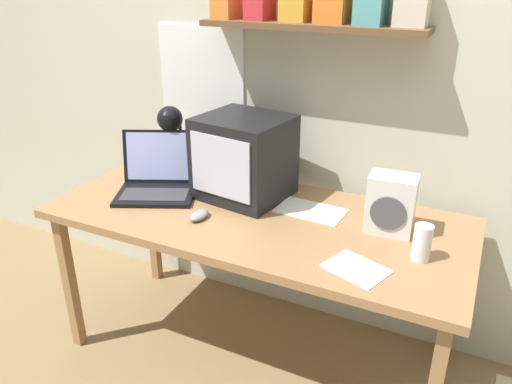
{
  "coord_description": "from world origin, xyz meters",
  "views": [
    {
      "loc": [
        0.8,
        -1.64,
        1.65
      ],
      "look_at": [
        0.0,
        0.0,
        0.83
      ],
      "focal_mm": 35.0,
      "sensor_mm": 36.0,
      "label": 1
    }
  ],
  "objects_px": {
    "juice_glass": "(422,244)",
    "loose_paper_near_monitor": "(311,211)",
    "corner_desk": "(256,227)",
    "desk_lamp": "(172,125)",
    "crt_monitor": "(244,157)",
    "space_heater": "(391,204)",
    "computer_mouse": "(199,215)",
    "loose_paper_near_laptop": "(356,269)",
    "laptop": "(158,178)"
  },
  "relations": [
    {
      "from": "computer_mouse",
      "to": "loose_paper_near_laptop",
      "type": "bearing_deg",
      "value": -7.16
    },
    {
      "from": "corner_desk",
      "to": "juice_glass",
      "type": "bearing_deg",
      "value": -5.31
    },
    {
      "from": "crt_monitor",
      "to": "computer_mouse",
      "type": "bearing_deg",
      "value": -93.64
    },
    {
      "from": "juice_glass",
      "to": "crt_monitor",
      "type": "bearing_deg",
      "value": 165.27
    },
    {
      "from": "loose_paper_near_laptop",
      "to": "juice_glass",
      "type": "bearing_deg",
      "value": 41.26
    },
    {
      "from": "crt_monitor",
      "to": "computer_mouse",
      "type": "relative_size",
      "value": 3.76
    },
    {
      "from": "juice_glass",
      "to": "computer_mouse",
      "type": "bearing_deg",
      "value": -175.0
    },
    {
      "from": "juice_glass",
      "to": "space_heater",
      "type": "height_order",
      "value": "space_heater"
    },
    {
      "from": "laptop",
      "to": "loose_paper_near_monitor",
      "type": "relative_size",
      "value": 1.5
    },
    {
      "from": "desk_lamp",
      "to": "loose_paper_near_monitor",
      "type": "height_order",
      "value": "desk_lamp"
    },
    {
      "from": "laptop",
      "to": "loose_paper_near_laptop",
      "type": "distance_m",
      "value": 1.01
    },
    {
      "from": "loose_paper_near_laptop",
      "to": "loose_paper_near_monitor",
      "type": "xyz_separation_m",
      "value": [
        -0.29,
        0.35,
        0.0
      ]
    },
    {
      "from": "crt_monitor",
      "to": "loose_paper_near_monitor",
      "type": "xyz_separation_m",
      "value": [
        0.32,
        -0.02,
        -0.18
      ]
    },
    {
      "from": "computer_mouse",
      "to": "loose_paper_near_monitor",
      "type": "relative_size",
      "value": 0.37
    },
    {
      "from": "laptop",
      "to": "desk_lamp",
      "type": "height_order",
      "value": "desk_lamp"
    },
    {
      "from": "laptop",
      "to": "loose_paper_near_laptop",
      "type": "bearing_deg",
      "value": -38.32
    },
    {
      "from": "desk_lamp",
      "to": "loose_paper_near_monitor",
      "type": "distance_m",
      "value": 0.76
    },
    {
      "from": "laptop",
      "to": "loose_paper_near_monitor",
      "type": "xyz_separation_m",
      "value": [
        0.69,
        0.11,
        -0.06
      ]
    },
    {
      "from": "computer_mouse",
      "to": "loose_paper_near_monitor",
      "type": "distance_m",
      "value": 0.46
    },
    {
      "from": "juice_glass",
      "to": "computer_mouse",
      "type": "distance_m",
      "value": 0.86
    },
    {
      "from": "juice_glass",
      "to": "loose_paper_near_laptop",
      "type": "xyz_separation_m",
      "value": [
        -0.18,
        -0.16,
        -0.06
      ]
    },
    {
      "from": "computer_mouse",
      "to": "desk_lamp",
      "type": "bearing_deg",
      "value": 136.54
    },
    {
      "from": "crt_monitor",
      "to": "space_heater",
      "type": "height_order",
      "value": "crt_monitor"
    },
    {
      "from": "crt_monitor",
      "to": "juice_glass",
      "type": "distance_m",
      "value": 0.83
    },
    {
      "from": "crt_monitor",
      "to": "juice_glass",
      "type": "xyz_separation_m",
      "value": [
        0.79,
        -0.21,
        -0.12
      ]
    },
    {
      "from": "corner_desk",
      "to": "loose_paper_near_laptop",
      "type": "height_order",
      "value": "loose_paper_near_laptop"
    },
    {
      "from": "space_heater",
      "to": "crt_monitor",
      "type": "bearing_deg",
      "value": 172.24
    },
    {
      "from": "corner_desk",
      "to": "loose_paper_near_monitor",
      "type": "bearing_deg",
      "value": 33.15
    },
    {
      "from": "desk_lamp",
      "to": "space_heater",
      "type": "height_order",
      "value": "desk_lamp"
    },
    {
      "from": "corner_desk",
      "to": "juice_glass",
      "type": "height_order",
      "value": "juice_glass"
    },
    {
      "from": "desk_lamp",
      "to": "space_heater",
      "type": "distance_m",
      "value": 1.05
    },
    {
      "from": "corner_desk",
      "to": "space_heater",
      "type": "xyz_separation_m",
      "value": [
        0.52,
        0.1,
        0.17
      ]
    },
    {
      "from": "space_heater",
      "to": "loose_paper_near_monitor",
      "type": "distance_m",
      "value": 0.35
    },
    {
      "from": "laptop",
      "to": "loose_paper_near_monitor",
      "type": "bearing_deg",
      "value": -15.89
    },
    {
      "from": "juice_glass",
      "to": "loose_paper_near_laptop",
      "type": "bearing_deg",
      "value": -138.74
    },
    {
      "from": "loose_paper_near_laptop",
      "to": "crt_monitor",
      "type": "bearing_deg",
      "value": 149.03
    },
    {
      "from": "juice_glass",
      "to": "loose_paper_near_monitor",
      "type": "bearing_deg",
      "value": 158.38
    },
    {
      "from": "laptop",
      "to": "juice_glass",
      "type": "height_order",
      "value": "laptop"
    },
    {
      "from": "laptop",
      "to": "desk_lamp",
      "type": "xyz_separation_m",
      "value": [
        -0.02,
        0.16,
        0.2
      ]
    },
    {
      "from": "computer_mouse",
      "to": "corner_desk",
      "type": "bearing_deg",
      "value": 35.83
    },
    {
      "from": "crt_monitor",
      "to": "laptop",
      "type": "bearing_deg",
      "value": -152.77
    },
    {
      "from": "laptop",
      "to": "space_heater",
      "type": "bearing_deg",
      "value": -20.35
    },
    {
      "from": "crt_monitor",
      "to": "laptop",
      "type": "distance_m",
      "value": 0.41
    },
    {
      "from": "laptop",
      "to": "juice_glass",
      "type": "bearing_deg",
      "value": -28.6
    },
    {
      "from": "juice_glass",
      "to": "desk_lamp",
      "type": "bearing_deg",
      "value": 168.58
    },
    {
      "from": "corner_desk",
      "to": "laptop",
      "type": "xyz_separation_m",
      "value": [
        -0.5,
        0.02,
        0.12
      ]
    },
    {
      "from": "desk_lamp",
      "to": "juice_glass",
      "type": "relative_size",
      "value": 2.69
    },
    {
      "from": "laptop",
      "to": "computer_mouse",
      "type": "relative_size",
      "value": 4.02
    },
    {
      "from": "juice_glass",
      "to": "loose_paper_near_monitor",
      "type": "relative_size",
      "value": 0.46
    },
    {
      "from": "space_heater",
      "to": "computer_mouse",
      "type": "relative_size",
      "value": 2.14
    }
  ]
}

